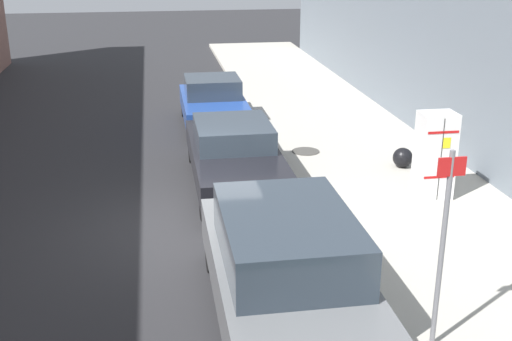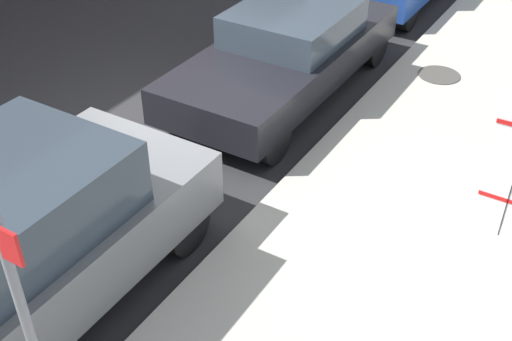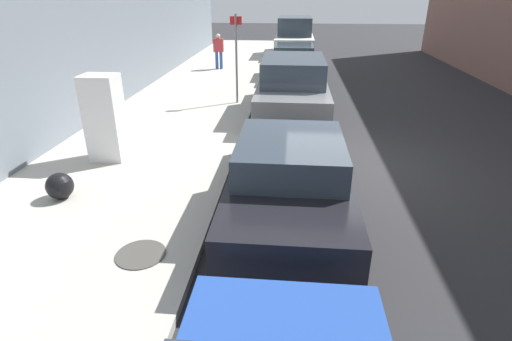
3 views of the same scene
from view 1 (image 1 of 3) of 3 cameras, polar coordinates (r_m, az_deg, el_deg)
ground_plane at (r=12.60m, az=-5.94°, el=-4.85°), size 80.00×80.00×0.00m
sidewalk_slab at (r=13.55m, az=13.67°, el=-3.19°), size 4.31×44.00×0.14m
discarded_refrigerator at (r=13.71m, az=15.60°, el=1.29°), size 0.72×0.59×1.82m
manhole_cover at (r=16.41m, az=4.44°, el=1.71°), size 0.70×0.70×0.02m
street_sign_post at (r=8.45m, az=16.28°, el=-6.10°), size 0.36×0.07×2.73m
trash_bag at (r=15.57m, az=12.91°, el=1.13°), size 0.47×0.47×0.47m
parked_hatchback_blue at (r=19.00m, az=-3.83°, el=6.09°), size 1.79×3.83×1.44m
parked_sedan_dark at (r=14.34m, az=-1.95°, el=1.54°), size 1.89×4.78×1.41m
parked_suv_gray at (r=9.07m, az=2.71°, el=-8.73°), size 2.00×4.78×1.75m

